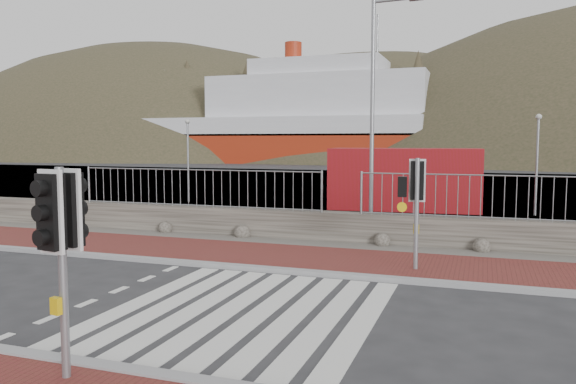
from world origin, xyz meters
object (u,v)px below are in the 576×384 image
at_px(ferry, 276,125).
at_px(traffic_signal_far, 415,190).
at_px(streetlight, 376,106).
at_px(traffic_signal_near, 61,229).
at_px(shipping_container, 404,179).

height_order(ferry, traffic_signal_far, ferry).
relative_size(ferry, streetlight, 6.90).
xyz_separation_m(traffic_signal_near, traffic_signal_far, (3.41, 7.52, -0.04)).
relative_size(traffic_signal_far, streetlight, 0.36).
distance_m(traffic_signal_far, streetlight, 4.84).
relative_size(ferry, shipping_container, 7.70).
relative_size(streetlight, shipping_container, 1.12).
bearing_deg(ferry, shipping_container, -63.87).
relative_size(traffic_signal_near, shipping_container, 0.42).
xyz_separation_m(traffic_signal_near, shipping_container, (1.56, 19.78, -0.60)).
height_order(ferry, shipping_container, ferry).
bearing_deg(ferry, streetlight, -66.92).
distance_m(traffic_signal_near, traffic_signal_far, 8.26).
bearing_deg(traffic_signal_far, streetlight, -73.50).
bearing_deg(traffic_signal_near, streetlight, 91.20).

